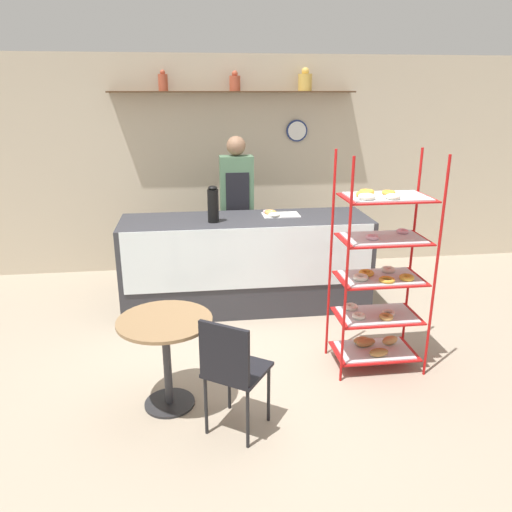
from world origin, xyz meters
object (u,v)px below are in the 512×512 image
Objects in this scene: person_worker at (237,206)px; donut_tray_counter at (275,214)px; cafe_table at (166,341)px; cafe_chair at (231,366)px; pastry_rack at (379,279)px; coffee_carafe at (213,204)px.

person_worker reaches higher than donut_tray_counter.
donut_tray_counter is at bearing 59.02° from cafe_table.
donut_tray_counter is at bearing -72.33° from cafe_chair.
person_worker is 4.57× the size of donut_tray_counter.
coffee_carafe is at bearing 135.25° from pastry_rack.
person_worker reaches higher than cafe_chair.
pastry_rack is at bearing -44.75° from coffee_carafe.
pastry_rack is 1.02× the size of person_worker.
cafe_table is at bearing -107.84° from person_worker.
person_worker reaches higher than coffee_carafe.
pastry_rack is at bearing -114.99° from cafe_chair.
cafe_table is 0.60m from cafe_chair.
cafe_table is at bearing -120.98° from donut_tray_counter.
cafe_chair is at bearing -96.33° from person_worker.
cafe_chair is 2.33× the size of coffee_carafe.
cafe_chair reaches higher than cafe_table.
pastry_rack reaches higher than cafe_chair.
cafe_table is at bearing -105.04° from coffee_carafe.
donut_tray_counter is (0.37, -0.47, 0.02)m from person_worker.
cafe_table is at bearing -168.00° from pastry_rack.
donut_tray_counter reaches higher than cafe_chair.
cafe_chair is at bearing -89.98° from coffee_carafe.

